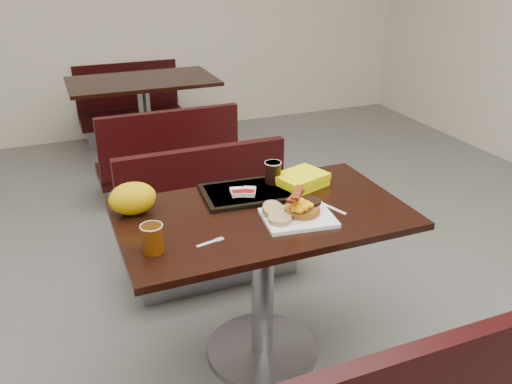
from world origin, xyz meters
name	(u,v)px	position (x,y,z in m)	size (l,w,h in m)	color
floor	(262,352)	(0.00, 0.00, 0.00)	(6.00, 7.00, 0.01)	slate
table_near	(263,287)	(0.00, 0.00, 0.38)	(1.20, 0.70, 0.75)	black
bench_near_n	(214,221)	(0.00, 0.70, 0.36)	(1.00, 0.46, 0.72)	black
table_far	(146,123)	(0.00, 2.60, 0.38)	(1.20, 0.70, 0.75)	black
bench_far_s	(165,151)	(0.00, 1.90, 0.36)	(1.00, 0.46, 0.72)	black
bench_far_n	(132,104)	(0.00, 3.30, 0.36)	(1.00, 0.46, 0.72)	black
platter	(298,218)	(0.10, -0.12, 0.76)	(0.28, 0.22, 0.02)	white
pancake_stack	(302,209)	(0.13, -0.10, 0.78)	(0.15, 0.15, 0.03)	#A3651B
sausage_patty	(311,201)	(0.18, -0.08, 0.80)	(0.09, 0.09, 0.01)	black
scrambled_eggs	(300,204)	(0.11, -0.12, 0.82)	(0.09, 0.08, 0.05)	#FF9D05
bacon_strips	(296,195)	(0.10, -0.10, 0.85)	(0.17, 0.08, 0.01)	#4D0E05
muffin_bottom	(280,219)	(0.02, -0.13, 0.78)	(0.09, 0.09, 0.02)	tan
muffin_top	(273,209)	(0.02, -0.06, 0.79)	(0.09, 0.09, 0.02)	tan
coffee_cup_near	(152,239)	(-0.49, -0.14, 0.80)	(0.08, 0.08, 0.11)	#833A04
fork	(207,243)	(-0.30, -0.16, 0.75)	(0.11, 0.02, 0.00)	white
knife	(331,208)	(0.28, -0.07, 0.75)	(0.16, 0.01, 0.00)	white
condiment_syrup	(225,206)	(-0.13, 0.10, 0.76)	(0.05, 0.03, 0.01)	#C64708
tray	(247,193)	(0.00, 0.18, 0.76)	(0.39, 0.28, 0.02)	black
hashbrown_sleeve_left	(237,192)	(-0.05, 0.17, 0.78)	(0.05, 0.07, 0.02)	silver
hashbrown_sleeve_right	(249,192)	(0.00, 0.15, 0.78)	(0.06, 0.08, 0.02)	silver
coffee_cup_far	(273,172)	(0.14, 0.22, 0.82)	(0.07, 0.07, 0.10)	black
clamshell	(301,180)	(0.26, 0.18, 0.78)	(0.22, 0.17, 0.06)	#F8E804
paper_bag	(133,198)	(-0.50, 0.19, 0.82)	(0.19, 0.14, 0.13)	orange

